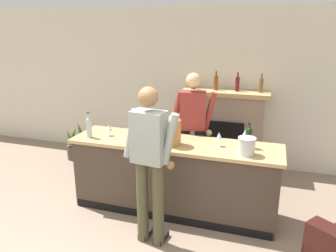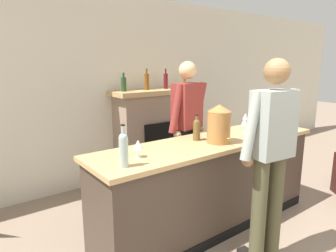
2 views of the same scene
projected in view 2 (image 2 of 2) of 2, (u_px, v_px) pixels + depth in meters
The scene contains 13 objects.
wall_back_panel at pixel (121, 90), 4.53m from camera, with size 12.00×0.07×2.75m.
bar_counter at pixel (210, 184), 3.27m from camera, with size 2.72×0.70×0.98m.
fireplace_stone at pixel (156, 132), 4.74m from camera, with size 1.44×0.52×1.70m.
person_customer at pixel (270, 155), 2.55m from camera, with size 0.66×0.34×1.82m.
person_bartender at pixel (187, 128), 3.64m from camera, with size 0.65×0.36×1.81m.
copper_dispenser at pixel (219, 124), 3.05m from camera, with size 0.24×0.28×0.40m.
ice_bucket_steel at pixel (276, 123), 3.56m from camera, with size 0.21×0.21×0.21m.
wine_bottle_burgundy_dark at pixel (197, 129), 3.16m from camera, with size 0.08×0.08×0.28m.
wine_bottle_cabernet_heavy at pixel (124, 148), 2.34m from camera, with size 0.07×0.07×0.34m.
wine_bottle_merlot_tall at pixel (259, 117), 3.75m from camera, with size 0.08×0.08×0.32m.
wine_glass_by_dispenser at pixel (245, 117), 3.85m from camera, with size 0.08×0.08×0.17m.
wine_glass_mid_counter at pixel (244, 122), 3.50m from camera, with size 0.07×0.07×0.18m.
wine_glass_near_bucket at pixel (138, 145), 2.59m from camera, with size 0.09×0.09×0.16m.
Camera 2 is at (-2.16, -0.42, 1.79)m, focal length 32.00 mm.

